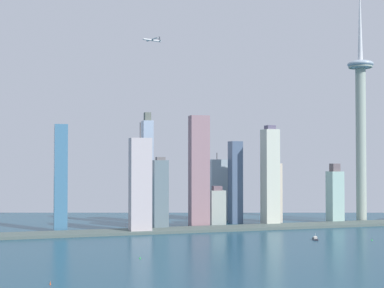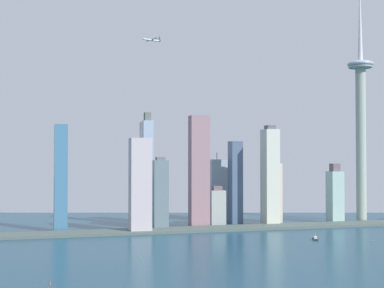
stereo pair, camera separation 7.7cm
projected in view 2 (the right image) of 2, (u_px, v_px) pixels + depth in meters
waterfront_pier at (199, 229)px, 748.87m from camera, size 881.73×46.24×3.40m
observation_tower at (361, 111)px, 855.92m from camera, size 38.41×38.41×363.07m
skyscraper_0 at (199, 171)px, 786.36m from camera, size 26.10×17.14×152.12m
skyscraper_1 at (160, 194)px, 759.71m from camera, size 19.34×14.69×95.52m
skyscraper_2 at (270, 177)px, 810.84m from camera, size 20.07×23.66×140.24m
skyscraper_3 at (335, 196)px, 839.82m from camera, size 19.12×20.54×86.26m
skyscraper_4 at (61, 178)px, 738.14m from camera, size 16.38×19.22×137.28m
skyscraper_5 at (147, 172)px, 804.82m from camera, size 14.16×17.94×157.94m
skyscraper_6 at (273, 193)px, 849.58m from camera, size 20.68×20.93×86.38m
skyscraper_7 at (140, 185)px, 726.18m from camera, size 26.44×21.27×139.02m
skyscraper_8 at (235, 182)px, 836.94m from camera, size 16.46×19.59×118.58m
skyscraper_10 at (217, 207)px, 807.32m from camera, size 21.26×17.35×55.07m
skyscraper_11 at (217, 190)px, 880.03m from camera, size 25.81×26.75×102.45m
boat_1 at (315, 239)px, 662.88m from camera, size 10.90×17.90×7.27m
channel_buoy_0 at (50, 283)px, 425.31m from camera, size 1.12×1.12×2.64m
channel_buoy_1 at (140, 258)px, 535.63m from camera, size 1.52×1.52×2.04m
channel_buoy_2 at (372, 240)px, 657.17m from camera, size 1.96×1.96×1.52m
airplane at (152, 40)px, 776.28m from camera, size 27.07×28.22×7.45m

